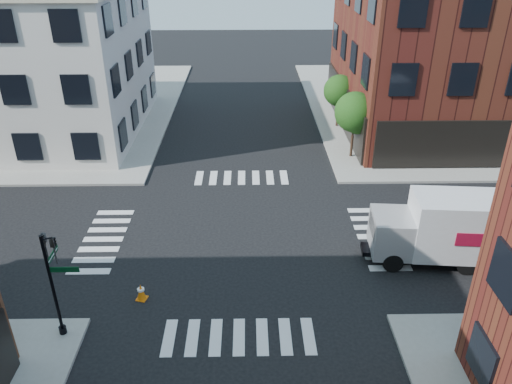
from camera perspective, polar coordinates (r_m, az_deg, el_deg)
The scene contains 8 objects.
ground at distance 25.61m, azimuth -1.76°, elevation -5.28°, with size 120.00×120.00×0.00m, color black.
sidewalk_ne at distance 49.20m, azimuth 24.08°, elevation 8.97°, with size 30.00×30.00×0.15m, color gray.
sidewalk_nw at distance 49.54m, azimuth -26.90°, elevation 8.50°, with size 30.00×30.00×0.15m, color gray.
tree_near at distance 34.01m, azimuth 11.31°, elevation 8.72°, with size 2.69×2.69×4.49m.
tree_far at distance 39.70m, azimuth 9.58°, elevation 11.18°, with size 2.43×2.43×4.07m.
signal_pole at distance 19.82m, azimuth -22.15°, elevation -8.70°, with size 1.29×1.24×4.60m.
box_truck at distance 24.78m, azimuth 21.87°, elevation -3.95°, with size 7.63×2.85×3.39m.
traffic_cone at distance 22.08m, azimuth -13.00°, elevation -11.06°, with size 0.52×0.52×0.78m.
Camera 1 is at (0.40, -21.46, 13.97)m, focal length 35.00 mm.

